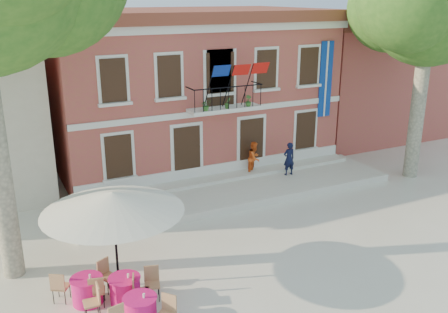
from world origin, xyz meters
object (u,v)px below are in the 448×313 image
plane_tree_east (430,5)px  pedestrian_navy (289,159)px  patio_umbrella (113,202)px  cafe_table_0 (140,309)px  pedestrian_orange (254,158)px  cafe_table_1 (87,289)px  cafe_table_2 (125,289)px

plane_tree_east → pedestrian_navy: (-5.55, 1.98, -6.65)m
patio_umbrella → cafe_table_0: 2.99m
pedestrian_orange → cafe_table_0: 11.14m
cafe_table_1 → cafe_table_2: same height
patio_umbrella → cafe_table_2: patio_umbrella is taller
pedestrian_navy → cafe_table_0: pedestrian_navy is taller
cafe_table_0 → cafe_table_2: 1.11m
cafe_table_1 → pedestrian_orange: bearing=35.4°
plane_tree_east → cafe_table_0: (-14.78, -5.10, -7.29)m
pedestrian_navy → pedestrian_orange: pedestrian_orange is taller
plane_tree_east → cafe_table_1: plane_tree_east is taller
plane_tree_east → patio_umbrella: (-14.83, -3.12, -5.05)m
plane_tree_east → pedestrian_navy: 8.89m
plane_tree_east → cafe_table_1: size_ratio=5.59×
patio_umbrella → pedestrian_navy: 10.71m
pedestrian_navy → cafe_table_0: (-9.23, -7.08, -0.64)m
pedestrian_navy → pedestrian_orange: size_ratio=1.00×
plane_tree_east → pedestrian_orange: plane_tree_east is taller
cafe_table_0 → cafe_table_1: size_ratio=0.98×
cafe_table_0 → cafe_table_2: size_ratio=0.94×
pedestrian_orange → patio_umbrella: bearing=178.2°
cafe_table_1 → patio_umbrella: bearing=24.1°
pedestrian_navy → patio_umbrella: bearing=30.9°
cafe_table_0 → cafe_table_2: bearing=94.9°
cafe_table_0 → cafe_table_1: 1.86m
cafe_table_0 → cafe_table_1: (-1.04, 1.54, 0.00)m
patio_umbrella → cafe_table_0: (0.06, -1.98, -2.24)m
plane_tree_east → cafe_table_0: 17.25m
plane_tree_east → patio_umbrella: plane_tree_east is taller
cafe_table_1 → plane_tree_east: bearing=12.7°
plane_tree_east → cafe_table_2: bearing=-164.9°
patio_umbrella → cafe_table_2: bearing=-92.6°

